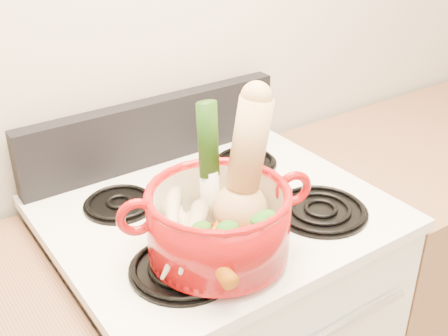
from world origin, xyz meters
TOP-DOWN VIEW (x-y plane):
  - wall_back at (0.00, 1.75)m, footprint 3.50×0.02m
  - cooktop at (0.00, 1.40)m, footprint 0.78×0.67m
  - control_backsplash at (0.00, 1.70)m, footprint 0.76×0.05m
  - burner_front_left at (-0.19, 1.24)m, footprint 0.22×0.22m
  - burner_front_right at (0.19, 1.24)m, footprint 0.22×0.22m
  - burner_back_left at (-0.19, 1.54)m, footprint 0.17×0.17m
  - burner_back_right at (0.19, 1.54)m, footprint 0.17×0.17m
  - dutch_oven at (-0.11, 1.23)m, footprint 0.36×0.36m
  - pot_handle_left at (-0.27, 1.28)m, footprint 0.08×0.04m
  - pot_handle_right at (0.05, 1.19)m, footprint 0.08×0.04m
  - squash at (-0.05, 1.24)m, footprint 0.19×0.16m
  - leek at (-0.09, 1.29)m, footprint 0.05×0.06m
  - ginger at (-0.07, 1.32)m, footprint 0.10×0.08m
  - parsnip_0 at (-0.15, 1.24)m, footprint 0.07×0.24m
  - parsnip_1 at (-0.20, 1.23)m, footprint 0.16×0.14m
  - parsnip_2 at (-0.16, 1.29)m, footprint 0.08×0.18m
  - parsnip_3 at (-0.18, 1.23)m, footprint 0.16×0.16m
  - parsnip_4 at (-0.18, 1.30)m, footprint 0.16×0.22m
  - carrot_0 at (-0.10, 1.18)m, footprint 0.04×0.16m
  - carrot_1 at (-0.18, 1.16)m, footprint 0.05×0.16m
  - carrot_2 at (-0.07, 1.19)m, footprint 0.05×0.16m
  - carrot_3 at (-0.15, 1.19)m, footprint 0.11×0.11m

SIDE VIEW (x-z plane):
  - cooktop at x=0.00m, z-range 0.92..0.95m
  - burner_front_left at x=-0.19m, z-range 0.95..0.97m
  - burner_front_right at x=0.19m, z-range 0.95..0.97m
  - burner_back_left at x=-0.19m, z-range 0.95..0.97m
  - burner_back_right at x=0.19m, z-range 0.95..0.97m
  - carrot_0 at x=-0.10m, z-range 0.99..1.04m
  - ginger at x=-0.07m, z-range 1.00..1.04m
  - parsnip_0 at x=-0.15m, z-range 0.99..1.06m
  - parsnip_1 at x=-0.20m, z-range 1.00..1.05m
  - carrot_1 at x=-0.18m, z-range 1.00..1.05m
  - carrot_2 at x=-0.07m, z-range 1.00..1.05m
  - parsnip_2 at x=-0.16m, z-range 1.01..1.06m
  - carrot_3 at x=-0.15m, z-range 1.01..1.05m
  - parsnip_3 at x=-0.18m, z-range 1.01..1.07m
  - dutch_oven at x=-0.11m, z-range 0.97..1.11m
  - control_backsplash at x=0.00m, z-range 0.95..1.13m
  - parsnip_4 at x=-0.18m, z-range 1.02..1.08m
  - pot_handle_left at x=-0.27m, z-range 1.05..1.13m
  - pot_handle_right at x=0.05m, z-range 1.05..1.13m
  - leek at x=-0.09m, z-range 1.00..1.29m
  - squash at x=-0.05m, z-range 0.99..1.30m
  - wall_back at x=0.00m, z-range 0.00..2.60m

